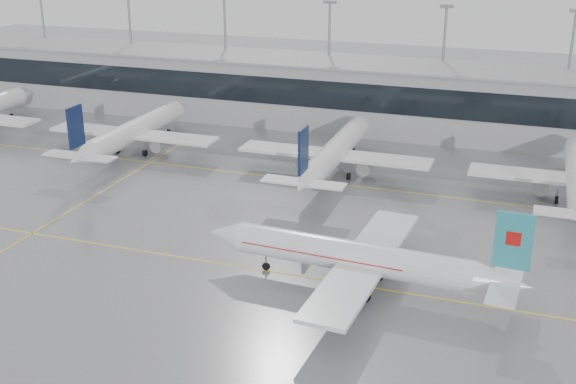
% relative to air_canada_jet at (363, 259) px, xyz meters
% --- Properties ---
extents(ground, '(320.00, 320.00, 0.00)m').
position_rel_air_canada_jet_xyz_m(ground, '(-12.70, 0.48, -3.50)').
color(ground, gray).
rests_on(ground, ground).
extents(taxi_line_main, '(120.00, 0.25, 0.01)m').
position_rel_air_canada_jet_xyz_m(taxi_line_main, '(-12.70, 0.48, -3.50)').
color(taxi_line_main, yellow).
rests_on(taxi_line_main, ground).
extents(taxi_line_north, '(120.00, 0.25, 0.01)m').
position_rel_air_canada_jet_xyz_m(taxi_line_north, '(-12.70, 30.48, -3.50)').
color(taxi_line_north, yellow).
rests_on(taxi_line_north, ground).
extents(taxi_line_cross, '(0.25, 60.00, 0.01)m').
position_rel_air_canada_jet_xyz_m(taxi_line_cross, '(-42.70, 15.48, -3.50)').
color(taxi_line_cross, yellow).
rests_on(taxi_line_cross, ground).
extents(terminal, '(180.00, 15.00, 12.00)m').
position_rel_air_canada_jet_xyz_m(terminal, '(-12.70, 62.48, 2.50)').
color(terminal, gray).
rests_on(terminal, ground).
extents(terminal_glass, '(180.00, 0.20, 5.00)m').
position_rel_air_canada_jet_xyz_m(terminal_glass, '(-12.70, 54.93, 4.00)').
color(terminal_glass, black).
rests_on(terminal_glass, ground).
extents(terminal_roof, '(182.00, 16.00, 0.40)m').
position_rel_air_canada_jet_xyz_m(terminal_roof, '(-12.70, 62.48, 8.70)').
color(terminal_roof, gray).
rests_on(terminal_roof, ground).
extents(light_masts, '(156.40, 1.00, 22.60)m').
position_rel_air_canada_jet_xyz_m(light_masts, '(-12.70, 68.48, 9.84)').
color(light_masts, gray).
rests_on(light_masts, ground).
extents(air_canada_jet, '(35.62, 28.29, 11.08)m').
position_rel_air_canada_jet_xyz_m(air_canada_jet, '(0.00, 0.00, 0.00)').
color(air_canada_jet, white).
rests_on(air_canada_jet, ground).
extents(parked_jet_b, '(29.64, 36.96, 11.72)m').
position_rel_air_canada_jet_xyz_m(parked_jet_b, '(-47.70, 34.16, 0.21)').
color(parked_jet_b, white).
rests_on(parked_jet_b, ground).
extents(parked_jet_c, '(29.64, 36.96, 11.72)m').
position_rel_air_canada_jet_xyz_m(parked_jet_c, '(-12.70, 34.16, 0.21)').
color(parked_jet_c, white).
rests_on(parked_jet_c, ground).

